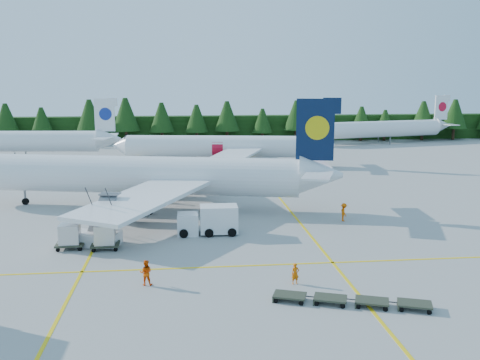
{
  "coord_description": "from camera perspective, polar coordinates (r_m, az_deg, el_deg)",
  "views": [
    {
      "loc": [
        -5.98,
        -46.53,
        14.8
      ],
      "look_at": [
        0.37,
        12.46,
        3.5
      ],
      "focal_mm": 40.0,
      "sensor_mm": 36.0,
      "label": 1
    }
  ],
  "objects": [
    {
      "name": "crew_b",
      "position": [
        39.91,
        -10.01,
        -9.7
      ],
      "size": [
        0.98,
        0.79,
        1.89
      ],
      "primitive_type": "imported",
      "rotation": [
        0.0,
        0.0,
        3.06
      ],
      "color": "#E94704",
      "rests_on": "ground"
    },
    {
      "name": "dolly_train",
      "position": [
        37.0,
        11.76,
        -12.35
      ],
      "size": [
        10.31,
        4.25,
        0.13
      ],
      "rotation": [
        0.0,
        0.0,
        -0.35
      ],
      "color": "#333828",
      "rests_on": "ground"
    },
    {
      "name": "service_truck",
      "position": [
        51.62,
        -3.45,
        -4.31
      ],
      "size": [
        5.8,
        2.23,
        2.79
      ],
      "rotation": [
        0.0,
        0.0,
        -0.01
      ],
      "color": "white",
      "rests_on": "ground"
    },
    {
      "name": "airliner_far_left",
      "position": [
        107.44,
        -23.95,
        3.83
      ],
      "size": [
        38.6,
        7.25,
        11.23
      ],
      "rotation": [
        0.0,
        0.0,
        -0.1
      ],
      "color": "white",
      "rests_on": "ground"
    },
    {
      "name": "uld_pair",
      "position": [
        49.04,
        -15.97,
        -5.67
      ],
      "size": [
        5.59,
        2.41,
        1.87
      ],
      "rotation": [
        0.0,
        0.0,
        0.03
      ],
      "color": "#333828",
      "rests_on": "ground"
    },
    {
      "name": "airliner_far_right",
      "position": [
        126.58,
        14.07,
        5.3
      ],
      "size": [
        36.93,
        10.92,
        10.87
      ],
      "rotation": [
        0.0,
        0.0,
        0.21
      ],
      "color": "white",
      "rests_on": "ground"
    },
    {
      "name": "airliner_red",
      "position": [
        92.07,
        -2.71,
        3.57
      ],
      "size": [
        37.11,
        30.32,
        10.84
      ],
      "rotation": [
        0.0,
        0.0,
        -0.15
      ],
      "color": "white",
      "rests_on": "ground"
    },
    {
      "name": "taxi_stripe_a",
      "position": [
        68.63,
        -12.71,
        -1.94
      ],
      "size": [
        0.25,
        120.0,
        0.01
      ],
      "primitive_type": "cube",
      "color": "yellow",
      "rests_on": "ground"
    },
    {
      "name": "taxi_stripe_b",
      "position": [
        69.2,
        3.97,
        -1.59
      ],
      "size": [
        0.25,
        120.0,
        0.01
      ],
      "primitive_type": "cube",
      "color": "yellow",
      "rests_on": "ground"
    },
    {
      "name": "treeline_hedge",
      "position": [
        129.21,
        -3.48,
        5.52
      ],
      "size": [
        220.0,
        4.0,
        6.0
      ],
      "primitive_type": "cube",
      "color": "black",
      "rests_on": "ground"
    },
    {
      "name": "ground",
      "position": [
        49.19,
        1.13,
        -6.73
      ],
      "size": [
        320.0,
        320.0,
        0.0
      ],
      "primitive_type": "plane",
      "color": "#A2A19C",
      "rests_on": "ground"
    },
    {
      "name": "crew_a",
      "position": [
        39.76,
        5.92,
        -9.91
      ],
      "size": [
        0.61,
        0.44,
        1.57
      ],
      "primitive_type": "imported",
      "rotation": [
        0.0,
        0.0,
        0.11
      ],
      "color": "#D85A04",
      "rests_on": "ground"
    },
    {
      "name": "airstairs",
      "position": [
        50.52,
        -15.04,
        -5.62
      ],
      "size": [
        4.77,
        6.48,
        3.94
      ],
      "rotation": [
        0.0,
        0.0,
        -0.22
      ],
      "color": "white",
      "rests_on": "ground"
    },
    {
      "name": "taxi_stripe_cross",
      "position": [
        43.56,
        2.14,
        -9.08
      ],
      "size": [
        80.0,
        0.25,
        0.01
      ],
      "primitive_type": "cube",
      "color": "yellow",
      "rests_on": "ground"
    },
    {
      "name": "airliner_navy",
      "position": [
        62.74,
        -11.41,
        0.48
      ],
      "size": [
        42.96,
        34.97,
        12.67
      ],
      "rotation": [
        0.0,
        0.0,
        -0.22
      ],
      "color": "white",
      "rests_on": "ground"
    },
    {
      "name": "crew_c",
      "position": [
        57.33,
        11.02,
        -3.39
      ],
      "size": [
        0.54,
        0.79,
        1.92
      ],
      "primitive_type": "imported",
      "rotation": [
        0.0,
        0.0,
        1.57
      ],
      "color": "#E05604",
      "rests_on": "ground"
    }
  ]
}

